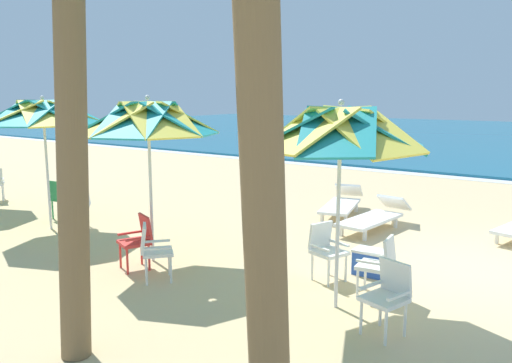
{
  "coord_description": "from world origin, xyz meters",
  "views": [
    {
      "loc": [
        1.6,
        -8.35,
        2.77
      ],
      "look_at": [
        -4.32,
        0.03,
        1.0
      ],
      "focal_mm": 35.9,
      "sensor_mm": 36.0,
      "label": 1
    }
  ],
  "objects_px": {
    "plastic_chair_4": "(153,249)",
    "sun_lounger_3": "(342,203)",
    "beach_umbrella_1": "(148,120)",
    "cooler_box": "(370,262)",
    "plastic_chair_2": "(326,248)",
    "plastic_chair_6": "(61,197)",
    "plastic_chair_0": "(388,293)",
    "palm_tree_4": "(260,88)",
    "beach_umbrella_0": "(340,131)",
    "sun_lounger_2": "(375,216)",
    "plastic_chair_3": "(138,238)",
    "plastic_chair_1": "(380,263)",
    "plastic_chair_5": "(81,205)",
    "palm_tree_3": "(69,79)",
    "beach_umbrella_2": "(43,114)"
  },
  "relations": [
    {
      "from": "plastic_chair_4",
      "to": "sun_lounger_3",
      "type": "distance_m",
      "value": 5.48
    },
    {
      "from": "plastic_chair_1",
      "to": "beach_umbrella_0",
      "type": "bearing_deg",
      "value": -118.48
    },
    {
      "from": "plastic_chair_2",
      "to": "cooler_box",
      "type": "bearing_deg",
      "value": 51.35
    },
    {
      "from": "plastic_chair_4",
      "to": "plastic_chair_6",
      "type": "relative_size",
      "value": 1.0
    },
    {
      "from": "beach_umbrella_1",
      "to": "sun_lounger_2",
      "type": "relative_size",
      "value": 1.25
    },
    {
      "from": "cooler_box",
      "to": "plastic_chair_6",
      "type": "bearing_deg",
      "value": -175.17
    },
    {
      "from": "plastic_chair_1",
      "to": "plastic_chair_6",
      "type": "xyz_separation_m",
      "value": [
        -7.51,
        0.19,
        0.0
      ]
    },
    {
      "from": "plastic_chair_0",
      "to": "cooler_box",
      "type": "bearing_deg",
      "value": 118.19
    },
    {
      "from": "beach_umbrella_0",
      "to": "cooler_box",
      "type": "bearing_deg",
      "value": 94.66
    },
    {
      "from": "plastic_chair_2",
      "to": "plastic_chair_6",
      "type": "distance_m",
      "value": 6.59
    },
    {
      "from": "beach_umbrella_2",
      "to": "palm_tree_3",
      "type": "xyz_separation_m",
      "value": [
        4.9,
        -2.8,
        0.54
      ]
    },
    {
      "from": "plastic_chair_1",
      "to": "sun_lounger_2",
      "type": "relative_size",
      "value": 0.39
    },
    {
      "from": "plastic_chair_2",
      "to": "plastic_chair_5",
      "type": "bearing_deg",
      "value": -177.16
    },
    {
      "from": "plastic_chair_1",
      "to": "plastic_chair_2",
      "type": "bearing_deg",
      "value": 167.55
    },
    {
      "from": "plastic_chair_0",
      "to": "beach_umbrella_1",
      "type": "relative_size",
      "value": 0.32
    },
    {
      "from": "plastic_chair_5",
      "to": "palm_tree_3",
      "type": "relative_size",
      "value": 0.18
    },
    {
      "from": "plastic_chair_5",
      "to": "palm_tree_4",
      "type": "height_order",
      "value": "palm_tree_4"
    },
    {
      "from": "plastic_chair_0",
      "to": "plastic_chair_6",
      "type": "distance_m",
      "value": 8.08
    },
    {
      "from": "plastic_chair_6",
      "to": "sun_lounger_2",
      "type": "bearing_deg",
      "value": 27.33
    },
    {
      "from": "beach_umbrella_1",
      "to": "cooler_box",
      "type": "distance_m",
      "value": 4.16
    },
    {
      "from": "plastic_chair_4",
      "to": "sun_lounger_2",
      "type": "height_order",
      "value": "plastic_chair_4"
    },
    {
      "from": "plastic_chair_0",
      "to": "plastic_chair_4",
      "type": "xyz_separation_m",
      "value": [
        -3.49,
        -0.36,
        0.0
      ]
    },
    {
      "from": "plastic_chair_1",
      "to": "beach_umbrella_1",
      "type": "xyz_separation_m",
      "value": [
        -3.69,
        -0.68,
        1.86
      ]
    },
    {
      "from": "plastic_chair_6",
      "to": "sun_lounger_3",
      "type": "xyz_separation_m",
      "value": [
        4.95,
        3.94,
        -0.22
      ]
    },
    {
      "from": "sun_lounger_2",
      "to": "sun_lounger_3",
      "type": "bearing_deg",
      "value": 144.74
    },
    {
      "from": "sun_lounger_2",
      "to": "cooler_box",
      "type": "relative_size",
      "value": 4.4
    },
    {
      "from": "plastic_chair_3",
      "to": "sun_lounger_3",
      "type": "xyz_separation_m",
      "value": [
        1.04,
        5.21,
        -0.22
      ]
    },
    {
      "from": "plastic_chair_1",
      "to": "sun_lounger_3",
      "type": "bearing_deg",
      "value": 121.75
    },
    {
      "from": "palm_tree_4",
      "to": "plastic_chair_3",
      "type": "bearing_deg",
      "value": 150.15
    },
    {
      "from": "plastic_chair_3",
      "to": "plastic_chair_6",
      "type": "distance_m",
      "value": 4.11
    },
    {
      "from": "beach_umbrella_0",
      "to": "beach_umbrella_1",
      "type": "relative_size",
      "value": 0.98
    },
    {
      "from": "beach_umbrella_1",
      "to": "plastic_chair_5",
      "type": "xyz_separation_m",
      "value": [
        -2.76,
        0.61,
        -1.86
      ]
    },
    {
      "from": "plastic_chair_2",
      "to": "plastic_chair_5",
      "type": "relative_size",
      "value": 1.0
    },
    {
      "from": "sun_lounger_3",
      "to": "palm_tree_3",
      "type": "bearing_deg",
      "value": -86.02
    },
    {
      "from": "beach_umbrella_0",
      "to": "plastic_chair_6",
      "type": "relative_size",
      "value": 3.12
    },
    {
      "from": "beach_umbrella_0",
      "to": "plastic_chair_6",
      "type": "height_order",
      "value": "beach_umbrella_0"
    },
    {
      "from": "beach_umbrella_0",
      "to": "plastic_chair_1",
      "type": "bearing_deg",
      "value": 61.52
    },
    {
      "from": "plastic_chair_0",
      "to": "palm_tree_4",
      "type": "relative_size",
      "value": 0.19
    },
    {
      "from": "plastic_chair_2",
      "to": "plastic_chair_4",
      "type": "relative_size",
      "value": 1.0
    },
    {
      "from": "beach_umbrella_0",
      "to": "beach_umbrella_2",
      "type": "distance_m",
      "value": 6.6
    },
    {
      "from": "palm_tree_3",
      "to": "cooler_box",
      "type": "xyz_separation_m",
      "value": [
        1.59,
        4.04,
        -2.71
      ]
    },
    {
      "from": "beach_umbrella_0",
      "to": "sun_lounger_3",
      "type": "xyz_separation_m",
      "value": [
        -2.22,
        4.75,
        -2.03
      ]
    },
    {
      "from": "cooler_box",
      "to": "plastic_chair_0",
      "type": "bearing_deg",
      "value": -61.81
    },
    {
      "from": "plastic_chair_2",
      "to": "plastic_chair_0",
      "type": "bearing_deg",
      "value": -39.79
    },
    {
      "from": "palm_tree_3",
      "to": "sun_lounger_3",
      "type": "bearing_deg",
      "value": 93.98
    },
    {
      "from": "plastic_chair_2",
      "to": "sun_lounger_3",
      "type": "bearing_deg",
      "value": 112.62
    },
    {
      "from": "plastic_chair_0",
      "to": "plastic_chair_4",
      "type": "bearing_deg",
      "value": -174.11
    },
    {
      "from": "plastic_chair_4",
      "to": "plastic_chair_2",
      "type": "bearing_deg",
      "value": 36.29
    },
    {
      "from": "cooler_box",
      "to": "plastic_chair_4",
      "type": "bearing_deg",
      "value": -140.36
    },
    {
      "from": "beach_umbrella_2",
      "to": "sun_lounger_3",
      "type": "distance_m",
      "value": 6.68
    }
  ]
}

